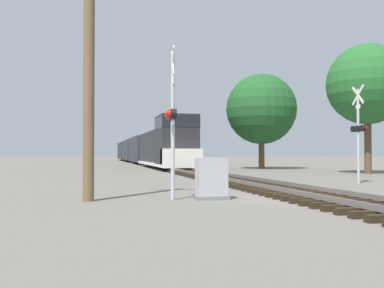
{
  "coord_description": "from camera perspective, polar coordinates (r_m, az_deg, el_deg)",
  "views": [
    {
      "loc": [
        -6.75,
        -13.26,
        1.41
      ],
      "look_at": [
        -1.99,
        8.16,
        1.88
      ],
      "focal_mm": 42.0,
      "sensor_mm": 36.0,
      "label": 1
    }
  ],
  "objects": [
    {
      "name": "tree_far_right",
      "position": [
        34.0,
        21.38,
        7.06
      ],
      "size": [
        5.65,
        5.65,
        9.11
      ],
      "color": "brown",
      "rests_on": "ground"
    },
    {
      "name": "tree_mid_background",
      "position": [
        42.13,
        8.81,
        4.38
      ],
      "size": [
        6.51,
        6.51,
        8.78
      ],
      "color": "brown",
      "rests_on": "ground"
    },
    {
      "name": "ground_plane",
      "position": [
        14.95,
        14.47,
        -6.61
      ],
      "size": [
        400.0,
        400.0,
        0.0
      ],
      "primitive_type": "plane",
      "color": "#666059"
    },
    {
      "name": "crossing_signal_near",
      "position": [
        13.75,
        -2.58,
        3.53
      ],
      "size": [
        0.41,
        1.01,
        4.64
      ],
      "rotation": [
        0.0,
        0.0,
        -1.68
      ],
      "color": "#B7B7BC",
      "rests_on": "ground"
    },
    {
      "name": "utility_pole",
      "position": [
        13.96,
        -12.95,
        10.25
      ],
      "size": [
        1.8,
        0.33,
        8.17
      ],
      "color": "brown",
      "rests_on": "ground"
    },
    {
      "name": "freight_train",
      "position": [
        65.08,
        -6.59,
        -0.74
      ],
      "size": [
        3.07,
        65.38,
        4.54
      ],
      "color": "#232326",
      "rests_on": "ground"
    },
    {
      "name": "crossing_signal_far",
      "position": [
        22.78,
        20.41,
        1.73
      ],
      "size": [
        0.35,
        1.0,
        4.67
      ],
      "rotation": [
        0.0,
        0.0,
        1.6
      ],
      "color": "#B7B7BC",
      "rests_on": "ground"
    },
    {
      "name": "relay_cabinet",
      "position": [
        13.88,
        2.48,
        -4.46
      ],
      "size": [
        1.01,
        0.64,
        1.28
      ],
      "color": "slate",
      "rests_on": "ground"
    },
    {
      "name": "rail_track_bed",
      "position": [
        14.94,
        14.47,
        -6.09
      ],
      "size": [
        2.6,
        160.0,
        0.31
      ],
      "color": "black",
      "rests_on": "ground"
    }
  ]
}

